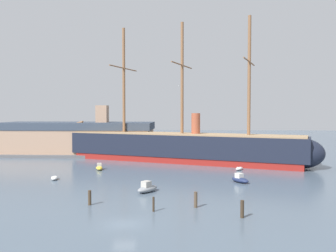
% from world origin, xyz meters
% --- Properties ---
extents(ground_plane, '(400.00, 400.00, 0.00)m').
position_xyz_m(ground_plane, '(0.00, 0.00, 0.00)').
color(ground_plane, '#4C5B6B').
extents(tall_ship, '(68.88, 29.08, 34.41)m').
position_xyz_m(tall_ship, '(5.76, 49.44, 3.75)').
color(tall_ship, maroon).
rests_on(tall_ship, ground).
extents(motorboat_near_centre, '(3.80, 4.40, 1.75)m').
position_xyz_m(motorboat_near_centre, '(0.82, 15.88, 0.61)').
color(motorboat_near_centre, gray).
rests_on(motorboat_near_centre, ground).
extents(dinghy_mid_left, '(1.85, 2.97, 0.65)m').
position_xyz_m(dinghy_mid_left, '(-17.33, 25.00, 0.33)').
color(dinghy_mid_left, silver).
rests_on(dinghy_mid_left, ground).
extents(motorboat_mid_right, '(3.53, 4.09, 1.62)m').
position_xyz_m(motorboat_mid_right, '(16.34, 24.16, 0.57)').
color(motorboat_mid_right, '#1E284C').
rests_on(motorboat_mid_right, ground).
extents(motorboat_alongside_bow, '(2.26, 3.59, 1.40)m').
position_xyz_m(motorboat_alongside_bow, '(-11.82, 36.45, 0.49)').
color(motorboat_alongside_bow, gold).
rests_on(motorboat_alongside_bow, ground).
extents(dinghy_alongside_stern, '(2.37, 2.91, 0.63)m').
position_xyz_m(dinghy_alongside_stern, '(18.19, 37.62, 0.32)').
color(dinghy_alongside_stern, silver).
rests_on(dinghy_alongside_stern, ground).
extents(motorboat_distant_centre, '(1.91, 3.37, 1.33)m').
position_xyz_m(motorboat_distant_centre, '(0.38, 66.14, 0.47)').
color(motorboat_distant_centre, '#B22D28').
rests_on(motorboat_distant_centre, ground).
extents(mooring_piling_nearest, '(0.43, 0.43, 1.99)m').
position_xyz_m(mooring_piling_nearest, '(-6.04, 7.81, 0.99)').
color(mooring_piling_nearest, '#423323').
rests_on(mooring_piling_nearest, ground).
extents(mooring_piling_left_pair, '(0.43, 0.43, 2.07)m').
position_xyz_m(mooring_piling_left_pair, '(8.12, 7.33, 1.03)').
color(mooring_piling_left_pair, '#4C3D2D').
rests_on(mooring_piling_left_pair, ground).
extents(mooring_piling_right_pair, '(0.44, 0.44, 2.08)m').
position_xyz_m(mooring_piling_right_pair, '(13.47, 3.09, 1.04)').
color(mooring_piling_right_pair, '#382B1E').
rests_on(mooring_piling_right_pair, ground).
extents(mooring_piling_midwater, '(0.27, 0.27, 1.86)m').
position_xyz_m(mooring_piling_midwater, '(2.79, 5.18, 0.93)').
color(mooring_piling_midwater, '#382B1E').
rests_on(mooring_piling_midwater, ground).
extents(dockside_warehouse_left, '(46.81, 18.06, 14.26)m').
position_xyz_m(dockside_warehouse_left, '(-24.57, 62.88, 4.66)').
color(dockside_warehouse_left, '#565659').
rests_on(dockside_warehouse_left, ground).
extents(seagull_in_flight, '(0.41, 1.21, 0.13)m').
position_xyz_m(seagull_in_flight, '(5.62, 24.23, 17.10)').
color(seagull_in_flight, silver).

